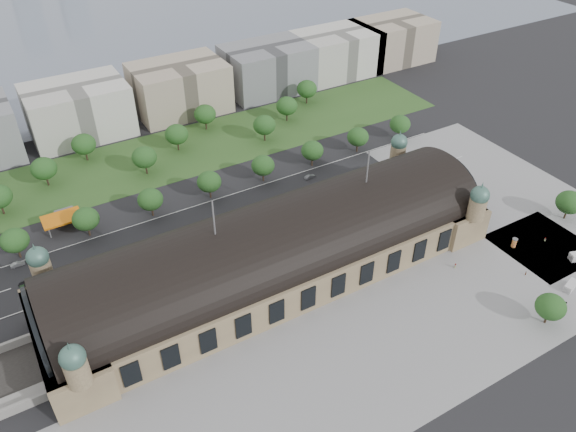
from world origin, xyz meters
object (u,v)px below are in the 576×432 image
traffic_car_4 (256,205)px  advertising_column (514,243)px  parked_car_4 (98,290)px  pedestrian_4 (566,304)px  petrol_station (64,216)px  parked_car_0 (84,297)px  bus_east (301,204)px  pedestrian_1 (526,273)px  parked_car_6 (166,263)px  pedestrian_0 (455,266)px  parked_car_5 (140,278)px  parked_car_3 (145,273)px  bus_west (172,246)px  bus_mid (269,213)px  pedestrian_5 (545,239)px  traffic_car_2 (26,283)px  traffic_car_1 (18,264)px  parked_car_1 (116,285)px  van_south (570,287)px  traffic_car_5 (310,177)px  parked_car_2 (89,293)px

traffic_car_4 → advertising_column: advertising_column is taller
traffic_car_4 → parked_car_4: size_ratio=0.81×
pedestrian_4 → petrol_station: bearing=-98.8°
petrol_station → pedestrian_4: 176.08m
parked_car_0 → bus_east: size_ratio=0.40×
pedestrian_1 → parked_car_6: bearing=84.1°
traffic_car_4 → pedestrian_0: 78.19m
parked_car_5 → pedestrian_0: (93.81, -48.81, 0.31)m
parked_car_3 → pedestrian_1: (109.68, -64.66, -0.02)m
bus_west → bus_mid: bearing=-86.7°
parked_car_0 → pedestrian_5: parked_car_0 is taller
traffic_car_4 → parked_car_4: (-66.13, -16.41, 0.13)m
traffic_car_2 → parked_car_6: size_ratio=0.91×
traffic_car_1 → parked_car_0: parked_car_0 is taller
traffic_car_2 → bus_mid: size_ratio=0.36×
parked_car_1 → pedestrian_4: bearing=32.1°
parked_car_3 → parked_car_4: 15.64m
parked_car_3 → van_south: bearing=22.4°
parked_car_6 → pedestrian_4: (101.04, -82.08, 0.11)m
traffic_car_1 → bus_mid: bus_mid is taller
pedestrian_0 → pedestrian_1: bearing=-36.9°
pedestrian_0 → pedestrian_1: (17.78, -14.59, -0.17)m
traffic_car_1 → pedestrian_0: size_ratio=2.39×
pedestrian_5 → traffic_car_2: bearing=-130.6°
pedestrian_0 → advertising_column: bearing=-2.3°
parked_car_4 → pedestrian_4: (124.70, -80.63, 0.05)m
parked_car_4 → advertising_column: bearing=34.1°
traffic_car_4 → van_south: bearing=27.8°
parked_car_5 → parked_car_3: bearing=86.4°
parked_car_1 → bus_mid: size_ratio=0.42×
pedestrian_4 → pedestrian_5: bearing=175.7°
traffic_car_2 → traffic_car_5: 114.83m
parked_car_2 → pedestrian_0: 121.06m
pedestrian_4 → traffic_car_2: bearing=-87.9°
parked_car_3 → pedestrian_5: 141.60m
parked_car_4 → petrol_station: bearing=146.1°
traffic_car_5 → bus_east: bearing=135.6°
bus_east → advertising_column: bearing=-133.8°
petrol_station → parked_car_4: size_ratio=2.83×
traffic_car_4 → parked_car_5: (-52.40, -17.52, -0.02)m
parked_car_0 → parked_car_1: bearing=68.8°
parked_car_6 → advertising_column: 122.13m
parked_car_2 → advertising_column: 145.78m
van_south → pedestrian_5: 24.91m
traffic_car_2 → parked_car_5: 37.12m
traffic_car_4 → parked_car_4: parked_car_4 is taller
traffic_car_2 → traffic_car_1: bearing=177.9°
parked_car_2 → bus_east: 84.01m
traffic_car_5 → parked_car_3: 82.63m
advertising_column → bus_west: bearing=150.4°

